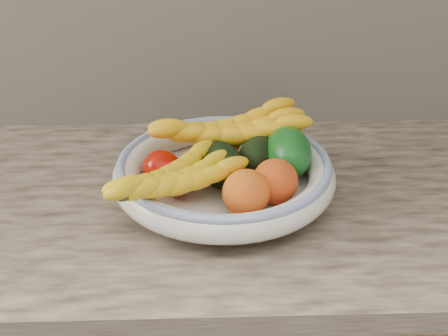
% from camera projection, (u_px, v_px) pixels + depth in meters
% --- Properties ---
extents(fruit_bowl, '(0.39, 0.39, 0.08)m').
position_uv_depth(fruit_bowl, '(224.00, 174.00, 1.09)').
color(fruit_bowl, silver).
rests_on(fruit_bowl, kitchen_counter).
extents(clementine_back_left, '(0.06, 0.06, 0.04)m').
position_uv_depth(clementine_back_left, '(206.00, 145.00, 1.18)').
color(clementine_back_left, '#FF5C05').
rests_on(clementine_back_left, fruit_bowl).
extents(clementine_back_right, '(0.05, 0.05, 0.04)m').
position_uv_depth(clementine_back_right, '(229.00, 142.00, 1.19)').
color(clementine_back_right, orange).
rests_on(clementine_back_right, fruit_bowl).
extents(tomato_left, '(0.07, 0.07, 0.06)m').
position_uv_depth(tomato_left, '(162.00, 167.00, 1.09)').
color(tomato_left, '#9F0D01').
rests_on(tomato_left, fruit_bowl).
extents(tomato_near_left, '(0.08, 0.08, 0.06)m').
position_uv_depth(tomato_near_left, '(176.00, 179.00, 1.05)').
color(tomato_near_left, red).
rests_on(tomato_near_left, fruit_bowl).
extents(avocado_center, '(0.12, 0.14, 0.08)m').
position_uv_depth(avocado_center, '(221.00, 165.00, 1.09)').
color(avocado_center, black).
rests_on(avocado_center, fruit_bowl).
extents(avocado_right, '(0.10, 0.12, 0.07)m').
position_uv_depth(avocado_right, '(258.00, 155.00, 1.12)').
color(avocado_right, black).
rests_on(avocado_right, fruit_bowl).
extents(green_mango, '(0.11, 0.13, 0.11)m').
position_uv_depth(green_mango, '(288.00, 152.00, 1.10)').
color(green_mango, '#0E4C14').
rests_on(green_mango, fruit_bowl).
extents(peach_front, '(0.09, 0.09, 0.08)m').
position_uv_depth(peach_front, '(246.00, 193.00, 1.00)').
color(peach_front, orange).
rests_on(peach_front, fruit_bowl).
extents(peach_right, '(0.09, 0.09, 0.08)m').
position_uv_depth(peach_right, '(275.00, 181.00, 1.03)').
color(peach_right, orange).
rests_on(peach_right, fruit_bowl).
extents(banana_bunch_back, '(0.33, 0.19, 0.09)m').
position_uv_depth(banana_bunch_back, '(228.00, 134.00, 1.14)').
color(banana_bunch_back, yellow).
rests_on(banana_bunch_back, fruit_bowl).
extents(banana_bunch_front, '(0.27, 0.26, 0.07)m').
position_uv_depth(banana_bunch_front, '(173.00, 183.00, 1.00)').
color(banana_bunch_front, yellow).
rests_on(banana_bunch_front, fruit_bowl).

